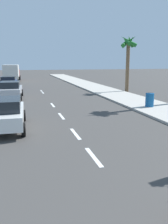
{
  "coord_description": "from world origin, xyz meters",
  "views": [
    {
      "loc": [
        -2.41,
        0.5,
        3.33
      ],
      "look_at": [
        0.33,
        10.6,
        1.1
      ],
      "focal_mm": 38.04,
      "sensor_mm": 36.0,
      "label": 1
    }
  ],
  "objects_px": {
    "parked_car_white": "(4,113)",
    "parked_car_silver": "(11,89)",
    "palm_tree_far": "(128,49)",
    "trash_bin_far": "(150,100)",
    "parked_car_blue": "(9,82)",
    "delivery_truck": "(12,72)"
  },
  "relations": [
    {
      "from": "delivery_truck",
      "to": "palm_tree_far",
      "type": "distance_m",
      "value": 22.91
    },
    {
      "from": "parked_car_silver",
      "to": "delivery_truck",
      "type": "xyz_separation_m",
      "value": [
        -0.38,
        20.31,
        0.66
      ]
    },
    {
      "from": "parked_car_silver",
      "to": "trash_bin_far",
      "type": "relative_size",
      "value": 4.67
    },
    {
      "from": "parked_car_white",
      "to": "trash_bin_far",
      "type": "height_order",
      "value": "parked_car_white"
    },
    {
      "from": "parked_car_white",
      "to": "parked_car_silver",
      "type": "relative_size",
      "value": 0.96
    },
    {
      "from": "delivery_truck",
      "to": "parked_car_blue",
      "type": "bearing_deg",
      "value": -87.68
    },
    {
      "from": "parked_car_silver",
      "to": "parked_car_blue",
      "type": "height_order",
      "value": "same"
    },
    {
      "from": "parked_car_blue",
      "to": "trash_bin_far",
      "type": "relative_size",
      "value": 4.51
    },
    {
      "from": "parked_car_blue",
      "to": "trash_bin_far",
      "type": "distance_m",
      "value": 18.55
    },
    {
      "from": "parked_car_blue",
      "to": "palm_tree_far",
      "type": "distance_m",
      "value": 14.76
    },
    {
      "from": "palm_tree_far",
      "to": "trash_bin_far",
      "type": "relative_size",
      "value": 6.4
    },
    {
      "from": "parked_car_white",
      "to": "palm_tree_far",
      "type": "distance_m",
      "value": 17.66
    },
    {
      "from": "delivery_truck",
      "to": "palm_tree_far",
      "type": "height_order",
      "value": "palm_tree_far"
    },
    {
      "from": "palm_tree_far",
      "to": "trash_bin_far",
      "type": "height_order",
      "value": "palm_tree_far"
    },
    {
      "from": "delivery_truck",
      "to": "trash_bin_far",
      "type": "height_order",
      "value": "delivery_truck"
    },
    {
      "from": "palm_tree_far",
      "to": "parked_car_white",
      "type": "bearing_deg",
      "value": -135.58
    },
    {
      "from": "parked_car_white",
      "to": "parked_car_blue",
      "type": "xyz_separation_m",
      "value": [
        -0.47,
        18.38,
        0.0
      ]
    },
    {
      "from": "delivery_truck",
      "to": "parked_car_silver",
      "type": "bearing_deg",
      "value": -86.3
    },
    {
      "from": "trash_bin_far",
      "to": "parked_car_silver",
      "type": "bearing_deg",
      "value": 142.11
    },
    {
      "from": "palm_tree_far",
      "to": "parked_car_blue",
      "type": "bearing_deg",
      "value": 153.73
    },
    {
      "from": "parked_car_white",
      "to": "parked_car_silver",
      "type": "bearing_deg",
      "value": 91.74
    },
    {
      "from": "parked_car_white",
      "to": "palm_tree_far",
      "type": "relative_size",
      "value": 0.7
    }
  ]
}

